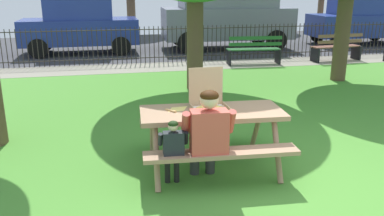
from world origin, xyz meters
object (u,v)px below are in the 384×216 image
at_px(pizza_slice_on_table, 177,109).
at_px(park_bench_center, 254,50).
at_px(park_bench_right, 337,48).
at_px(parked_car_center, 80,24).
at_px(parked_car_right, 227,13).
at_px(picnic_table_foreground, 212,123).
at_px(parked_car_far_right, 360,19).
at_px(adult_at_table, 207,133).
at_px(pizza_box_open, 209,102).
at_px(child_at_table, 173,147).

distance_m(pizza_slice_on_table, park_bench_center, 7.47).
height_order(park_bench_right, parked_car_center, parked_car_center).
bearing_deg(parked_car_center, parked_car_right, -0.00).
bearing_deg(pizza_slice_on_table, picnic_table_foreground, -17.63).
bearing_deg(parked_car_far_right, adult_at_table, -130.42).
bearing_deg(park_bench_center, parked_car_far_right, 29.67).
bearing_deg(pizza_box_open, child_at_table, -135.30).
bearing_deg(picnic_table_foreground, parked_car_far_right, 48.79).
bearing_deg(pizza_slice_on_table, adult_at_table, -68.24).
distance_m(picnic_table_foreground, parked_car_far_right, 13.22).
height_order(parked_car_right, parked_car_far_right, parked_car_right).
distance_m(child_at_table, parked_car_right, 11.12).
bearing_deg(parked_car_center, adult_at_table, -79.51).
bearing_deg(park_bench_right, adult_at_table, -129.69).
xyz_separation_m(picnic_table_foreground, child_at_table, (-0.58, -0.49, -0.08)).
bearing_deg(pizza_slice_on_table, parked_car_center, 99.73).
distance_m(adult_at_table, parked_car_far_right, 13.71).
distance_m(picnic_table_foreground, adult_at_table, 0.53).
bearing_deg(picnic_table_foreground, adult_at_table, -109.99).
relative_size(pizza_slice_on_table, park_bench_center, 0.19).
relative_size(picnic_table_foreground, pizza_box_open, 3.70).
bearing_deg(picnic_table_foreground, pizza_box_open, 109.55).
bearing_deg(parked_car_far_right, picnic_table_foreground, -131.21).
bearing_deg(park_bench_right, park_bench_center, -180.00).
bearing_deg(child_at_table, pizza_slice_on_table, 76.27).
bearing_deg(adult_at_table, pizza_slice_on_table, 111.76).
distance_m(pizza_slice_on_table, child_at_table, 0.70).
height_order(picnic_table_foreground, pizza_box_open, pizza_box_open).
xyz_separation_m(park_bench_center, park_bench_right, (2.75, 0.00, 0.00)).
bearing_deg(park_bench_center, pizza_slice_on_table, -117.95).
bearing_deg(child_at_table, parked_car_right, 70.25).
xyz_separation_m(child_at_table, park_bench_center, (3.65, 7.22, -0.10)).
distance_m(child_at_table, park_bench_right, 9.65).
bearing_deg(pizza_slice_on_table, child_at_table, -103.73).
relative_size(child_at_table, park_bench_center, 0.53).
relative_size(park_bench_center, parked_car_center, 0.42).
height_order(picnic_table_foreground, adult_at_table, adult_at_table).
distance_m(park_bench_center, parked_car_center, 6.12).
xyz_separation_m(pizza_slice_on_table, park_bench_center, (3.50, 6.59, -0.36)).
height_order(adult_at_table, park_bench_center, adult_at_table).
bearing_deg(parked_car_right, picnic_table_foreground, -107.65).
xyz_separation_m(pizza_slice_on_table, park_bench_right, (6.24, 6.59, -0.36)).
height_order(adult_at_table, park_bench_right, adult_at_table).
bearing_deg(parked_car_center, park_bench_center, -31.79).
height_order(pizza_box_open, parked_car_right, parked_car_right).
xyz_separation_m(child_at_table, parked_car_right, (3.75, 10.44, 0.79)).
bearing_deg(picnic_table_foreground, park_bench_center, 65.48).
height_order(pizza_slice_on_table, parked_car_center, parked_car_center).
bearing_deg(parked_car_far_right, parked_car_right, -180.00).
bearing_deg(adult_at_table, parked_car_far_right, 49.58).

